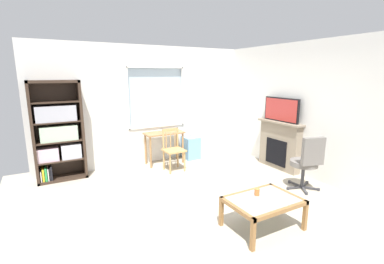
{
  "coord_description": "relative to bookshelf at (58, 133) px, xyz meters",
  "views": [
    {
      "loc": [
        -2.14,
        -3.44,
        2.04
      ],
      "look_at": [
        0.04,
        0.44,
        1.09
      ],
      "focal_mm": 25.53,
      "sensor_mm": 36.0,
      "label": 1
    }
  ],
  "objects": [
    {
      "name": "plastic_drawer_unit",
      "position": [
        2.89,
        -0.06,
        -0.67
      ],
      "size": [
        0.35,
        0.4,
        0.53
      ],
      "primitive_type": "cube",
      "color": "#72ADDB",
      "rests_on": "ground"
    },
    {
      "name": "wall_back_with_window",
      "position": [
        1.86,
        0.24,
        0.38
      ],
      "size": [
        4.88,
        0.15,
        2.67
      ],
      "color": "silver",
      "rests_on": "ground"
    },
    {
      "name": "bookshelf",
      "position": [
        0.0,
        0.0,
        0.0
      ],
      "size": [
        0.9,
        0.38,
        1.93
      ],
      "color": "#38281E",
      "rests_on": "ground"
    },
    {
      "name": "tv",
      "position": [
        4.21,
        -1.64,
        0.37
      ],
      "size": [
        0.06,
        0.9,
        0.51
      ],
      "color": "black",
      "rests_on": "fireplace"
    },
    {
      "name": "wooden_chair",
      "position": [
        2.15,
        -0.62,
        -0.47
      ],
      "size": [
        0.43,
        0.41,
        0.9
      ],
      "color": "tan",
      "rests_on": "ground"
    },
    {
      "name": "wall_right",
      "position": [
        4.38,
        -2.29,
        0.4
      ],
      "size": [
        0.12,
        5.26,
        2.67
      ],
      "primitive_type": "cube",
      "color": "silver",
      "rests_on": "ground"
    },
    {
      "name": "fireplace",
      "position": [
        4.23,
        -1.64,
        -0.41
      ],
      "size": [
        0.26,
        1.11,
        1.05
      ],
      "color": "gray",
      "rests_on": "ground"
    },
    {
      "name": "sippy_cup",
      "position": [
        2.22,
        -3.14,
        -0.47
      ],
      "size": [
        0.07,
        0.07,
        0.09
      ],
      "primitive_type": "cylinder",
      "color": "orange",
      "rests_on": "coffee_table"
    },
    {
      "name": "office_chair",
      "position": [
        3.75,
        -2.73,
        -0.38
      ],
      "size": [
        0.58,
        0.61,
        1.0
      ],
      "color": "slate",
      "rests_on": "ground"
    },
    {
      "name": "coffee_table",
      "position": [
        2.21,
        -3.27,
        -0.57
      ],
      "size": [
        0.95,
        0.69,
        0.42
      ],
      "color": "#8C9E99",
      "rests_on": "ground"
    },
    {
      "name": "ground",
      "position": [
        1.88,
        -2.29,
        -0.94
      ],
      "size": [
        5.88,
        6.06,
        0.02
      ],
      "primitive_type": "cube",
      "color": "#B2A893"
    },
    {
      "name": "desk_under_window",
      "position": [
        2.17,
        -0.11,
        -0.33
      ],
      "size": [
        0.9,
        0.42,
        0.74
      ],
      "color": "#A37547",
      "rests_on": "ground"
    }
  ]
}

